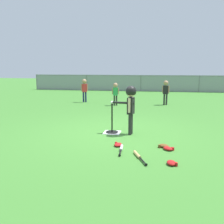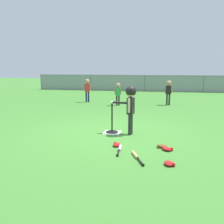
% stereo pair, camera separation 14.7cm
% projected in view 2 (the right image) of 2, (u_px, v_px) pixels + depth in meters
% --- Properties ---
extents(ground_plane, '(60.00, 60.00, 0.00)m').
position_uv_depth(ground_plane, '(113.00, 133.00, 6.51)').
color(ground_plane, '#3D7A2D').
extents(home_plate, '(0.44, 0.44, 0.01)m').
position_uv_depth(home_plate, '(112.00, 132.00, 6.54)').
color(home_plate, white).
rests_on(home_plate, ground_plane).
extents(batting_tee, '(0.32, 0.32, 0.77)m').
position_uv_depth(batting_tee, '(112.00, 128.00, 6.52)').
color(batting_tee, black).
rests_on(batting_tee, ground_plane).
extents(baseball_on_tee, '(0.07, 0.07, 0.07)m').
position_uv_depth(baseball_on_tee, '(112.00, 102.00, 6.40)').
color(baseball_on_tee, white).
rests_on(baseball_on_tee, batting_tee).
extents(batter_child, '(0.64, 0.35, 1.24)m').
position_uv_depth(batter_child, '(131.00, 100.00, 6.20)').
color(batter_child, '#262626').
rests_on(batter_child, ground_plane).
extents(fielder_near_right, '(0.30, 0.20, 1.01)m').
position_uv_depth(fielder_near_right, '(118.00, 91.00, 11.08)').
color(fielder_near_right, '#262626').
rests_on(fielder_near_right, ground_plane).
extents(fielder_deep_right, '(0.31, 0.22, 1.13)m').
position_uv_depth(fielder_deep_right, '(87.00, 87.00, 12.12)').
color(fielder_deep_right, '#191E4C').
rests_on(fielder_deep_right, ground_plane).
extents(fielder_deep_left, '(0.32, 0.22, 1.11)m').
position_uv_depth(fielder_deep_left, '(169.00, 89.00, 11.16)').
color(fielder_deep_left, '#262626').
rests_on(fielder_deep_left, ground_plane).
extents(spare_bat_silver, '(0.09, 0.61, 0.06)m').
position_uv_depth(spare_bat_silver, '(120.00, 149.00, 5.13)').
color(spare_bat_silver, silver).
rests_on(spare_bat_silver, ground_plane).
extents(spare_bat_wood, '(0.31, 0.67, 0.06)m').
position_uv_depth(spare_bat_wood, '(136.00, 156.00, 4.72)').
color(spare_bat_wood, '#DBB266').
rests_on(spare_bat_wood, ground_plane).
extents(glove_by_plate, '(0.20, 0.24, 0.07)m').
position_uv_depth(glove_by_plate, '(169.00, 163.00, 4.35)').
color(glove_by_plate, '#B21919').
rests_on(glove_by_plate, ground_plane).
extents(glove_near_bats, '(0.20, 0.25, 0.07)m').
position_uv_depth(glove_near_bats, '(117.00, 145.00, 5.40)').
color(glove_near_bats, '#B21919').
rests_on(glove_near_bats, ground_plane).
extents(glove_tossed_aside, '(0.26, 0.27, 0.07)m').
position_uv_depth(glove_tossed_aside, '(167.00, 149.00, 5.12)').
color(glove_tossed_aside, '#B21919').
rests_on(glove_tossed_aside, ground_plane).
extents(glove_outfield_drop, '(0.26, 0.22, 0.07)m').
position_uv_depth(glove_outfield_drop, '(162.00, 146.00, 5.30)').
color(glove_outfield_drop, brown).
rests_on(glove_outfield_drop, ground_plane).
extents(outfield_fence, '(16.06, 0.06, 1.15)m').
position_uv_depth(outfield_fence, '(145.00, 83.00, 17.68)').
color(outfield_fence, slate).
rests_on(outfield_fence, ground_plane).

